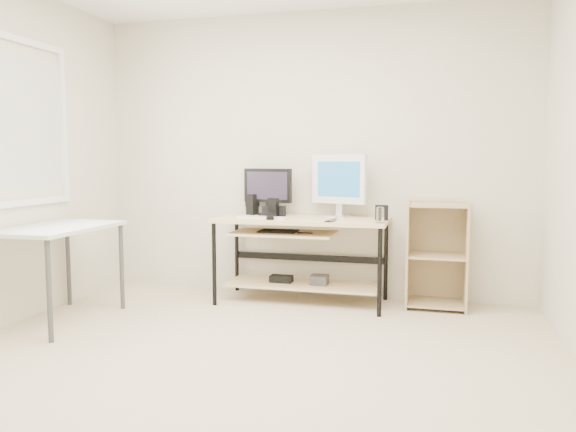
% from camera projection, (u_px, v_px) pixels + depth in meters
% --- Properties ---
extents(room, '(4.01, 4.01, 2.62)m').
position_uv_depth(room, '(216.00, 150.00, 3.33)').
color(room, beige).
rests_on(room, ground).
extents(desk, '(1.50, 0.65, 0.75)m').
position_uv_depth(desk, '(299.00, 242.00, 4.93)').
color(desk, beige).
rests_on(desk, ground).
extents(side_table, '(0.60, 1.00, 0.75)m').
position_uv_depth(side_table, '(58.00, 236.00, 4.32)').
color(side_table, white).
rests_on(side_table, ground).
extents(shelf_unit, '(0.50, 0.40, 0.90)m').
position_uv_depth(shelf_unit, '(437.00, 254.00, 4.80)').
color(shelf_unit, tan).
rests_on(shelf_unit, ground).
extents(black_monitor, '(0.47, 0.19, 0.43)m').
position_uv_depth(black_monitor, '(268.00, 188.00, 5.16)').
color(black_monitor, black).
rests_on(black_monitor, desk).
extents(white_imac, '(0.51, 0.20, 0.56)m').
position_uv_depth(white_imac, '(339.00, 181.00, 4.99)').
color(white_imac, silver).
rests_on(white_imac, desk).
extents(keyboard, '(0.47, 0.18, 0.02)m').
position_uv_depth(keyboard, '(263.00, 217.00, 4.89)').
color(keyboard, white).
rests_on(keyboard, desk).
extents(mouse, '(0.08, 0.11, 0.03)m').
position_uv_depth(mouse, '(334.00, 218.00, 4.79)').
color(mouse, '#BABAC0').
rests_on(mouse, desk).
extents(center_speaker, '(0.20, 0.09, 0.10)m').
position_uv_depth(center_speaker, '(274.00, 212.00, 4.99)').
color(center_speaker, black).
rests_on(center_speaker, desk).
extents(speaker_left, '(0.12, 0.12, 0.19)m').
position_uv_depth(speaker_left, '(252.00, 204.00, 5.22)').
color(speaker_left, black).
rests_on(speaker_left, desk).
extents(speaker_right, '(0.12, 0.12, 0.13)m').
position_uv_depth(speaker_right, '(382.00, 213.00, 4.76)').
color(speaker_right, black).
rests_on(speaker_right, desk).
extents(audio_controller, '(0.10, 0.08, 0.18)m').
position_uv_depth(audio_controller, '(273.00, 208.00, 4.92)').
color(audio_controller, black).
rests_on(audio_controller, desk).
extents(volume_puck, '(0.08, 0.08, 0.03)m').
position_uv_depth(volume_puck, '(270.00, 218.00, 4.77)').
color(volume_puck, black).
rests_on(volume_puck, desk).
extents(smartphone, '(0.08, 0.12, 0.01)m').
position_uv_depth(smartphone, '(330.00, 221.00, 4.63)').
color(smartphone, black).
rests_on(smartphone, desk).
extents(coaster, '(0.10, 0.10, 0.01)m').
position_uv_depth(coaster, '(380.00, 223.00, 4.52)').
color(coaster, '#9F6C47').
rests_on(coaster, desk).
extents(drinking_glass, '(0.08, 0.08, 0.13)m').
position_uv_depth(drinking_glass, '(380.00, 215.00, 4.51)').
color(drinking_glass, white).
rests_on(drinking_glass, coaster).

